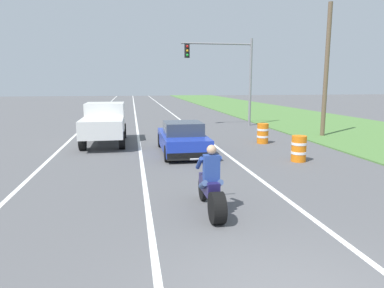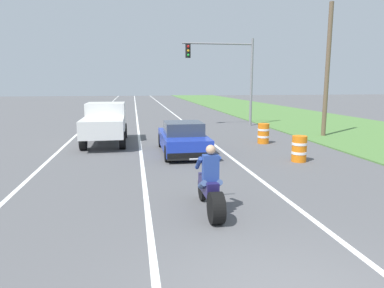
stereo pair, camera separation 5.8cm
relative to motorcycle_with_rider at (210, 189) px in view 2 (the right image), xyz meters
name	(u,v)px [view 2 (the right image)]	position (x,y,z in m)	size (l,w,h in m)	color
lane_stripe_left_solid	(83,129)	(-5.03, 16.33, -0.59)	(0.14, 120.00, 0.01)	white
lane_stripe_right_solid	(190,126)	(2.17, 16.33, -0.59)	(0.14, 120.00, 0.01)	white
lane_stripe_centre_dashed	(138,127)	(-1.43, 16.33, -0.59)	(0.14, 120.00, 0.01)	white
grass_verge_right	(325,123)	(12.29, 16.33, -0.56)	(10.00, 120.00, 0.06)	#517F3D
motorcycle_with_rider	(210,189)	(0.00, 0.00, 0.00)	(0.70, 2.21, 1.62)	black
sports_car_blue	(183,139)	(0.36, 7.10, 0.04)	(1.84, 4.30, 1.37)	#1E38B2
pickup_truck_left_lane_white	(105,122)	(-3.11, 10.15, 0.51)	(2.02, 4.80, 1.98)	silver
traffic_light_mast_near	(230,68)	(4.94, 16.24, 3.43)	(4.97, 0.34, 6.00)	gray
utility_pole_roadside	(327,71)	(8.85, 10.53, 3.03)	(0.24, 0.24, 7.25)	brown
construction_barrel_nearest	(299,149)	(4.54, 4.77, -0.09)	(0.58, 0.58, 1.00)	orange
construction_barrel_mid	(263,133)	(4.67, 8.92, -0.09)	(0.58, 0.58, 1.00)	orange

